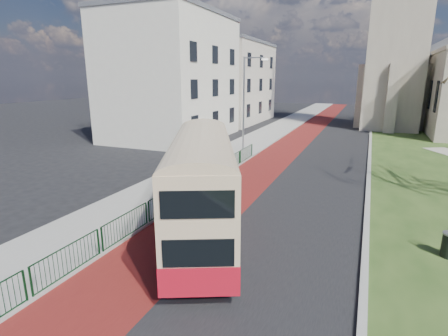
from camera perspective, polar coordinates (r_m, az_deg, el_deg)
The scene contains 12 objects.
ground at distance 14.12m, azimuth -4.24°, elevation -12.50°, with size 160.00×160.00×0.00m, color black.
road_carriageway at distance 32.13m, azimuth 14.48°, elevation 2.59°, with size 9.00×120.00×0.01m, color black.
bus_lane at distance 32.59m, azimuth 9.78°, elevation 3.01°, with size 3.40×120.00×0.01m, color #591414.
pavement_west at distance 33.60m, azimuth 3.45°, elevation 3.64°, with size 4.00×120.00×0.12m, color gray.
kerb_west at distance 33.01m, azimuth 6.74°, elevation 3.38°, with size 0.25×120.00×0.13m, color #999993.
kerb_east at distance 33.80m, azimuth 22.72°, elevation 2.60°, with size 0.25×80.00×0.13m, color #999993.
pedestrian_railing at distance 18.46m, azimuth -6.90°, elevation -4.06°, with size 0.07×24.00×1.12m.
gothic_church at distance 50.12m, azimuth 32.30°, elevation 20.17°, with size 16.38×18.00×40.00m.
street_block_near at distance 38.62m, azimuth -8.50°, elevation 14.56°, with size 10.30×14.30×13.00m.
street_block_far at distance 53.01m, azimuth 0.67°, elevation 13.86°, with size 10.30×16.30×11.50m.
streetlamp at distance 30.94m, azimuth 3.51°, elevation 11.17°, with size 2.13×0.18×8.00m.
bus at distance 14.12m, azimuth -3.61°, elevation -2.14°, with size 6.24×9.95×4.14m.
Camera 1 is at (5.74, -11.19, 6.42)m, focal length 28.00 mm.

